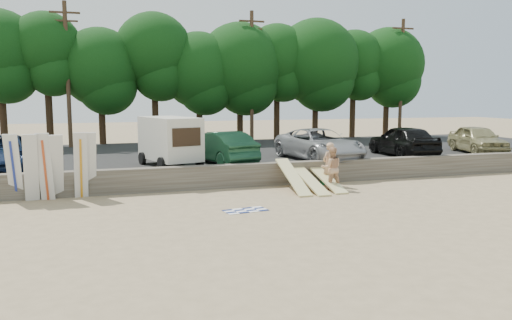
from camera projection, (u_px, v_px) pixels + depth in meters
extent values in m
plane|color=tan|center=(323.00, 196.00, 19.54)|extent=(120.00, 120.00, 0.00)
cube|color=#6B6356|center=(295.00, 173.00, 22.31)|extent=(44.00, 0.50, 1.00)
cube|color=#282828|center=(247.00, 157.00, 29.42)|extent=(44.00, 14.50, 0.70)
cylinder|color=#382616|center=(3.00, 115.00, 31.63)|extent=(0.44, 0.44, 4.09)
cylinder|color=#382616|center=(49.00, 113.00, 32.26)|extent=(0.44, 0.44, 4.27)
sphere|color=#144816|center=(46.00, 47.00, 31.73)|extent=(4.49, 4.49, 4.49)
cylinder|color=#382616|center=(102.00, 118.00, 33.46)|extent=(0.44, 0.44, 3.45)
sphere|color=#144816|center=(100.00, 67.00, 33.03)|extent=(5.26, 5.26, 5.26)
cylinder|color=#382616|center=(155.00, 112.00, 34.47)|extent=(0.44, 0.44, 4.23)
sphere|color=#144816|center=(154.00, 51.00, 33.95)|extent=(5.26, 5.26, 5.26)
cylinder|color=#382616|center=(199.00, 118.00, 35.38)|extent=(0.44, 0.44, 3.39)
sphere|color=#144816|center=(199.00, 70.00, 34.96)|extent=(5.34, 5.34, 5.34)
cylinder|color=#382616|center=(240.00, 115.00, 36.34)|extent=(0.44, 0.44, 3.63)
sphere|color=#144816|center=(240.00, 66.00, 35.88)|extent=(6.21, 6.21, 6.21)
cylinder|color=#382616|center=(277.00, 112.00, 37.16)|extent=(0.44, 0.44, 4.06)
sphere|color=#144816|center=(277.00, 58.00, 36.66)|extent=(4.95, 4.95, 4.95)
cylinder|color=#382616|center=(315.00, 113.00, 37.77)|extent=(0.44, 0.44, 3.90)
sphere|color=#144816|center=(316.00, 62.00, 37.28)|extent=(6.40, 6.40, 6.40)
cylinder|color=#382616|center=(352.00, 111.00, 39.06)|extent=(0.44, 0.44, 4.03)
sphere|color=#144816|center=(354.00, 60.00, 38.55)|extent=(4.65, 4.65, 4.65)
cylinder|color=#382616|center=(386.00, 112.00, 39.96)|extent=(0.44, 0.44, 3.88)
sphere|color=#144816|center=(388.00, 64.00, 39.48)|extent=(5.70, 5.70, 5.70)
cylinder|color=#473321|center=(68.00, 75.00, 31.01)|extent=(0.26, 0.26, 9.00)
cube|color=#473321|center=(65.00, 12.00, 30.52)|extent=(1.80, 0.12, 0.12)
cube|color=#473321|center=(65.00, 21.00, 30.59)|extent=(1.50, 0.10, 0.10)
cylinder|color=#473321|center=(252.00, 77.00, 34.60)|extent=(0.26, 0.26, 9.00)
cube|color=#473321|center=(252.00, 21.00, 34.12)|extent=(1.80, 0.12, 0.12)
cube|color=#473321|center=(252.00, 29.00, 34.18)|extent=(1.50, 0.10, 0.10)
cylinder|color=#473321|center=(401.00, 79.00, 38.20)|extent=(0.26, 0.26, 9.00)
cube|color=#473321|center=(403.00, 28.00, 37.71)|extent=(1.80, 0.12, 0.12)
cube|color=#473321|center=(403.00, 35.00, 37.78)|extent=(1.50, 0.10, 0.10)
cube|color=beige|center=(170.00, 138.00, 22.95)|extent=(2.66, 3.88, 1.94)
cube|color=black|center=(187.00, 137.00, 21.45)|extent=(1.28, 0.40, 0.79)
cylinder|color=black|center=(161.00, 164.00, 21.62)|extent=(0.33, 0.61, 0.58)
cylinder|color=black|center=(200.00, 161.00, 22.63)|extent=(0.33, 0.61, 0.58)
cylinder|color=black|center=(142.00, 158.00, 23.51)|extent=(0.33, 0.61, 0.58)
cylinder|color=black|center=(178.00, 156.00, 24.53)|extent=(0.33, 0.61, 0.58)
imported|color=#122142|center=(2.00, 153.00, 21.80)|extent=(2.65, 5.46, 1.50)
imported|color=#153A23|center=(221.00, 147.00, 23.90)|extent=(2.72, 4.92, 1.54)
imported|color=#939398|center=(319.00, 144.00, 25.16)|extent=(3.24, 5.93, 1.58)
imported|color=black|center=(403.00, 141.00, 26.77)|extent=(2.28, 5.02, 1.67)
imported|color=#90895B|center=(477.00, 139.00, 28.21)|extent=(3.02, 4.93, 1.57)
cube|color=silver|center=(14.00, 168.00, 18.44)|extent=(0.57, 0.69, 2.55)
cube|color=silver|center=(31.00, 168.00, 18.39)|extent=(0.57, 0.71, 2.54)
cube|color=silver|center=(45.00, 167.00, 18.56)|extent=(0.58, 0.60, 2.57)
cube|color=silver|center=(56.00, 167.00, 18.74)|extent=(0.61, 0.89, 2.50)
cube|color=silver|center=(81.00, 165.00, 19.03)|extent=(0.56, 0.62, 2.56)
cube|color=silver|center=(89.00, 165.00, 19.27)|extent=(0.58, 0.72, 2.54)
cube|color=beige|center=(293.00, 177.00, 20.64)|extent=(0.56, 2.81, 1.18)
cube|color=beige|center=(310.00, 180.00, 20.82)|extent=(0.56, 2.92, 0.82)
cube|color=beige|center=(327.00, 179.00, 21.26)|extent=(0.56, 2.92, 0.81)
imported|color=tan|center=(329.00, 164.00, 21.74)|extent=(0.82, 0.71, 1.91)
imported|color=tan|center=(332.00, 168.00, 20.93)|extent=(1.00, 0.85, 1.80)
cube|color=#238148|center=(325.00, 181.00, 22.15)|extent=(0.43, 0.37, 0.32)
cube|color=orange|center=(310.00, 183.00, 21.94)|extent=(0.36, 0.33, 0.22)
plane|color=white|center=(245.00, 210.00, 17.14)|extent=(1.70, 1.70, 0.00)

